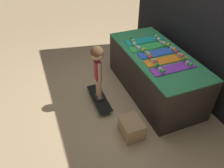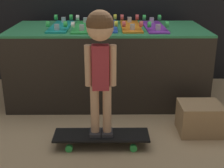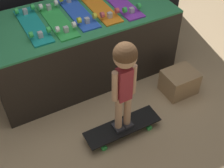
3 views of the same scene
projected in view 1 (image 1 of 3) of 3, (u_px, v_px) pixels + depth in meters
The scene contains 11 objects.
ground_plane at pixel (126, 97), 3.62m from camera, with size 16.00×16.00×0.00m, color tan.
back_wall at pixel (199, 10), 3.14m from camera, with size 3.46×0.10×2.60m.
display_rack at pixel (154, 73), 3.54m from camera, with size 1.84×0.84×0.72m.
skateboard_teal_on_rack at pixel (144, 40), 3.64m from camera, with size 0.18×0.66×0.09m.
skateboard_green_on_rack at pixel (149, 46), 3.47m from camera, with size 0.18×0.66×0.09m.
skateboard_blue_on_rack at pixel (159, 52), 3.32m from camera, with size 0.18×0.66×0.09m.
skateboard_orange_on_rack at pixel (166, 59), 3.15m from camera, with size 0.18×0.66×0.09m.
skateboard_purple_on_rack at pixel (173, 68), 2.97m from camera, with size 0.18×0.66×0.09m.
skateboard_on_floor at pixel (99, 98), 3.47m from camera, with size 0.70×0.20×0.09m.
child at pixel (98, 64), 3.08m from camera, with size 0.22×0.18×0.91m.
storage_box at pixel (132, 128), 2.93m from camera, with size 0.33×0.27×0.25m.
Camera 1 is at (2.47, -1.22, 2.37)m, focal length 35.00 mm.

